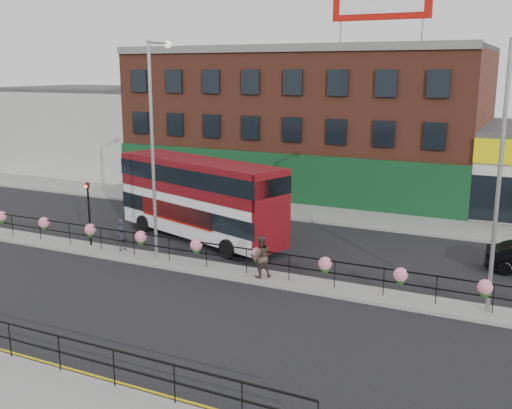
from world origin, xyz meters
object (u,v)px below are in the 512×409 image
at_px(pedestrian_a, 122,235).
at_px(lamp_column_east, 502,154).
at_px(pedestrian_b, 261,257).
at_px(lamp_column_west, 155,132).
at_px(double_decker_bus, 200,191).

distance_m(pedestrian_a, lamp_column_east, 17.54).
height_order(pedestrian_b, lamp_column_west, lamp_column_west).
distance_m(double_decker_bus, pedestrian_a, 4.61).
bearing_deg(pedestrian_b, double_decker_bus, -77.55).
bearing_deg(double_decker_bus, lamp_column_east, -14.15).
bearing_deg(lamp_column_west, pedestrian_a, 179.07).
xyz_separation_m(lamp_column_west, lamp_column_east, (14.62, 0.03, -0.13)).
height_order(double_decker_bus, lamp_column_west, lamp_column_west).
xyz_separation_m(pedestrian_a, lamp_column_east, (16.82, -0.00, 4.98)).
bearing_deg(pedestrian_a, lamp_column_west, -89.97).
bearing_deg(pedestrian_b, lamp_column_east, 143.52).
height_order(pedestrian_b, lamp_column_east, lamp_column_east).
height_order(double_decker_bus, pedestrian_a, double_decker_bus).
distance_m(double_decker_bus, lamp_column_west, 5.04).
bearing_deg(lamp_column_west, double_decker_bus, 89.76).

